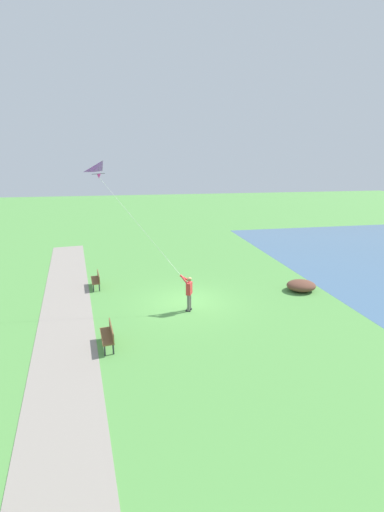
{
  "coord_description": "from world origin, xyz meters",
  "views": [
    {
      "loc": [
        3.02,
        16.49,
        7.14
      ],
      "look_at": [
        0.05,
        1.52,
        2.92
      ],
      "focal_mm": 24.19,
      "sensor_mm": 36.0,
      "label": 1
    }
  ],
  "objects": [
    {
      "name": "ground_plane",
      "position": [
        0.0,
        0.0,
        0.0
      ],
      "size": [
        120.0,
        120.0,
        0.0
      ],
      "primitive_type": "plane",
      "color": "#569947"
    },
    {
      "name": "walkway_path",
      "position": [
        5.78,
        2.0,
        0.01
      ],
      "size": [
        6.56,
        32.04,
        0.02
      ],
      "primitive_type": "cube",
      "rotation": [
        0.0,
        0.0,
        0.13
      ],
      "color": "gray",
      "rests_on": "ground"
    },
    {
      "name": "person_kite_flyer",
      "position": [
        0.11,
        1.04,
        1.05
      ],
      "size": [
        0.62,
        0.51,
        1.83
      ],
      "color": "#232328",
      "rests_on": "ground"
    },
    {
      "name": "flying_kite",
      "position": [
        3.87,
        -0.92,
        6.7
      ],
      "size": [
        3.97,
        2.54,
        5.33
      ],
      "color": "purple"
    },
    {
      "name": "park_bench_near_walkway",
      "position": [
        4.77,
        -3.18,
        0.51
      ],
      "size": [
        0.63,
        1.54,
        0.88
      ],
      "color": "brown",
      "rests_on": "ground"
    },
    {
      "name": "park_bench_far_walkway",
      "position": [
        3.86,
        3.76,
        0.51
      ],
      "size": [
        0.63,
        1.54,
        0.88
      ],
      "color": "brown",
      "rests_on": "ground"
    },
    {
      "name": "lakeside_shrub",
      "position": [
        -6.66,
        -0.36,
        0.3
      ],
      "size": [
        1.65,
        1.43,
        0.6
      ],
      "primitive_type": "ellipsoid",
      "color": "brown",
      "rests_on": "ground"
    }
  ]
}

